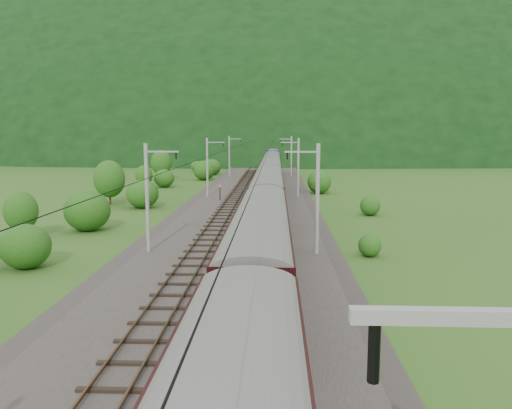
{
  "coord_description": "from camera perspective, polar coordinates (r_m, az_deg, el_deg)",
  "views": [
    {
      "loc": [
        3.23,
        -35.73,
        9.11
      ],
      "look_at": [
        1.41,
        8.81,
        2.6
      ],
      "focal_mm": 35.0,
      "sensor_mm": 36.0,
      "label": 1
    }
  ],
  "objects": [
    {
      "name": "catenary_left",
      "position": [
        68.53,
        -5.52,
        4.41
      ],
      "size": [
        2.54,
        192.28,
        8.0
      ],
      "color": "gray",
      "rests_on": "railbed"
    },
    {
      "name": "hazard_post_near",
      "position": [
        93.6,
        0.19,
        3.43
      ],
      "size": [
        0.18,
        0.18,
        1.71
      ],
      "primitive_type": "cylinder",
      "color": "red",
      "rests_on": "railbed"
    },
    {
      "name": "ground",
      "position": [
        37.02,
        -2.75,
        -5.95
      ],
      "size": [
        600.0,
        600.0,
        0.0
      ],
      "primitive_type": "plane",
      "color": "#30561B",
      "rests_on": "ground"
    },
    {
      "name": "mountain_ridge",
      "position": [
        357.75,
        -17.93,
        6.45
      ],
      "size": [
        336.0,
        280.0,
        132.0
      ],
      "primitive_type": "ellipsoid",
      "color": "black",
      "rests_on": "ground"
    },
    {
      "name": "track_left",
      "position": [
        46.9,
        -4.6,
        -2.46
      ],
      "size": [
        2.4,
        220.0,
        0.27
      ],
      "color": "#513722",
      "rests_on": "railbed"
    },
    {
      "name": "vegetation_left",
      "position": [
        56.37,
        -16.68,
        1.14
      ],
      "size": [
        12.48,
        141.55,
        7.0
      ],
      "color": "#285015",
      "rests_on": "ground"
    },
    {
      "name": "signal",
      "position": [
        64.85,
        -4.14,
        1.49
      ],
      "size": [
        0.21,
        0.21,
        1.93
      ],
      "color": "black",
      "rests_on": "railbed"
    },
    {
      "name": "track_right",
      "position": [
        46.57,
        1.28,
        -2.51
      ],
      "size": [
        2.4,
        220.0,
        0.27
      ],
      "color": "#513722",
      "rests_on": "railbed"
    },
    {
      "name": "mountain_main",
      "position": [
        295.89,
        1.72,
        6.54
      ],
      "size": [
        504.0,
        360.0,
        244.0
      ],
      "primitive_type": "ellipsoid",
      "color": "black",
      "rests_on": "ground"
    },
    {
      "name": "overhead_wires",
      "position": [
        45.89,
        -1.7,
        5.79
      ],
      "size": [
        4.83,
        198.0,
        0.03
      ],
      "color": "black",
      "rests_on": "ground"
    },
    {
      "name": "hazard_post_far",
      "position": [
        101.47,
        0.78,
        3.79
      ],
      "size": [
        0.17,
        0.17,
        1.63
      ],
      "primitive_type": "cylinder",
      "color": "red",
      "rests_on": "railbed"
    },
    {
      "name": "railbed",
      "position": [
        46.71,
        -1.67,
        -2.75
      ],
      "size": [
        14.0,
        220.0,
        0.3
      ],
      "primitive_type": "cube",
      "color": "#38332D",
      "rests_on": "ground"
    },
    {
      "name": "catenary_right",
      "position": [
        67.95,
        4.79,
        4.39
      ],
      "size": [
        2.54,
        192.28,
        8.0
      ],
      "color": "gray",
      "rests_on": "railbed"
    },
    {
      "name": "vegetation_right",
      "position": [
        56.29,
        10.34,
        0.16
      ],
      "size": [
        7.26,
        99.64,
        3.16
      ],
      "color": "#285015",
      "rests_on": "ground"
    },
    {
      "name": "train",
      "position": [
        63.31,
        1.59,
        3.36
      ],
      "size": [
        3.1,
        149.24,
        5.39
      ],
      "color": "black",
      "rests_on": "ground"
    }
  ]
}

